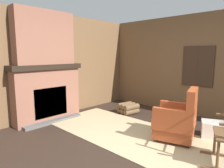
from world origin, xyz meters
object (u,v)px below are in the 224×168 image
object	(u,v)px
laundry_basket	(214,130)
firewood_stack	(128,108)
armchair	(177,121)
storage_case	(56,61)
oil_lamp_vase	(25,60)

from	to	relation	value
laundry_basket	firewood_stack	bearing A→B (deg)	176.93
firewood_stack	laundry_basket	xyz separation A→B (m)	(2.09, -0.11, 0.02)
armchair	storage_case	size ratio (longest dim) A/B	4.52
armchair	laundry_basket	size ratio (longest dim) A/B	1.75
laundry_basket	oil_lamp_vase	size ratio (longest dim) A/B	1.86
storage_case	armchair	bearing A→B (deg)	14.97
laundry_basket	storage_case	world-z (taller)	storage_case
oil_lamp_vase	storage_case	xyz separation A→B (m)	(0.00, 0.73, -0.03)
laundry_basket	storage_case	distance (m)	3.57
firewood_stack	oil_lamp_vase	xyz separation A→B (m)	(-1.03, -2.12, 1.25)
firewood_stack	storage_case	size ratio (longest dim) A/B	2.41
oil_lamp_vase	storage_case	world-z (taller)	oil_lamp_vase
armchair	firewood_stack	size ratio (longest dim) A/B	1.87
storage_case	oil_lamp_vase	bearing A→B (deg)	-90.01
armchair	laundry_basket	distance (m)	0.75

